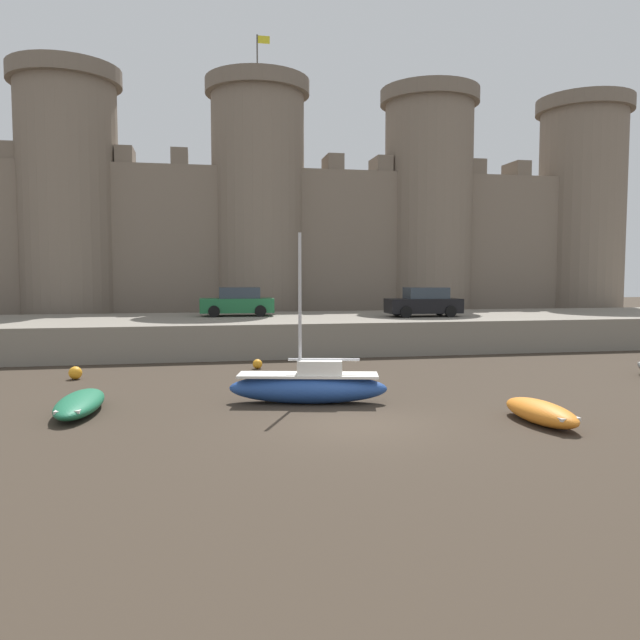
# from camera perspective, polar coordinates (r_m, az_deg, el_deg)

# --- Properties ---
(ground_plane) EXTENTS (160.00, 160.00, 0.00)m
(ground_plane) POSITION_cam_1_polar(r_m,az_deg,el_deg) (17.01, 3.29, -9.57)
(ground_plane) COLOR #382D23
(quay_road) EXTENTS (61.07, 10.00, 1.68)m
(quay_road) POSITION_cam_1_polar(r_m,az_deg,el_deg) (34.41, -4.14, -1.13)
(quay_road) COLOR gray
(quay_road) RESTS_ON ground
(castle) EXTENTS (56.09, 7.02, 20.08)m
(castle) POSITION_cam_1_polar(r_m,az_deg,el_deg) (43.45, -5.65, 9.06)
(castle) COLOR #7A6B5B
(castle) RESTS_ON ground
(rowboat_near_channel_right) EXTENTS (1.34, 3.81, 0.57)m
(rowboat_near_channel_right) POSITION_cam_1_polar(r_m,az_deg,el_deg) (19.62, -21.11, -7.09)
(rowboat_near_channel_right) COLOR #1E6B47
(rowboat_near_channel_right) RESTS_ON ground
(sailboat_midflat_left) EXTENTS (5.12, 2.30, 5.33)m
(sailboat_midflat_left) POSITION_cam_1_polar(r_m,az_deg,el_deg) (19.65, -1.03, -6.01)
(sailboat_midflat_left) COLOR #234793
(sailboat_midflat_left) RESTS_ON ground
(rowboat_midflat_centre) EXTENTS (1.25, 3.01, 0.61)m
(rowboat_midflat_centre) POSITION_cam_1_polar(r_m,az_deg,el_deg) (18.10, 19.54, -7.91)
(rowboat_midflat_centre) COLOR orange
(rowboat_midflat_centre) RESTS_ON ground
(mooring_buoy_mid_mud) EXTENTS (0.50, 0.50, 0.50)m
(mooring_buoy_mid_mud) POSITION_cam_1_polar(r_m,az_deg,el_deg) (25.83, -21.46, -4.53)
(mooring_buoy_mid_mud) COLOR orange
(mooring_buoy_mid_mud) RESTS_ON ground
(mooring_buoy_near_channel) EXTENTS (0.41, 0.41, 0.41)m
(mooring_buoy_near_channel) POSITION_cam_1_polar(r_m,az_deg,el_deg) (26.83, -5.74, -4.03)
(mooring_buoy_near_channel) COLOR orange
(mooring_buoy_near_channel) RESTS_ON ground
(car_quay_west) EXTENTS (4.13, 1.94, 1.62)m
(car_quay_west) POSITION_cam_1_polar(r_m,az_deg,el_deg) (35.45, -7.56, 1.62)
(car_quay_west) COLOR #1E6638
(car_quay_west) RESTS_ON quay_road
(car_quay_centre_east) EXTENTS (4.13, 1.94, 1.62)m
(car_quay_centre_east) POSITION_cam_1_polar(r_m,az_deg,el_deg) (35.18, 9.49, 1.58)
(car_quay_centre_east) COLOR black
(car_quay_centre_east) RESTS_ON quay_road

